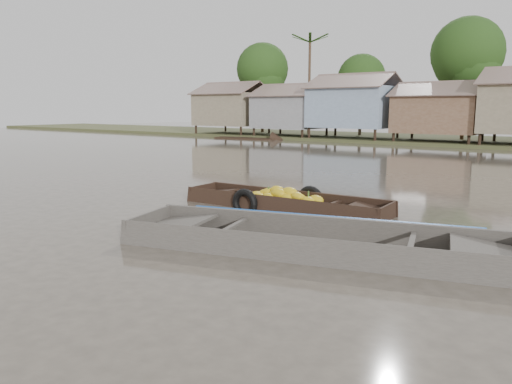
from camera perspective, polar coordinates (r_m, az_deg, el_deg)
The scene contains 3 objects.
ground at distance 10.84m, azimuth -5.16°, elevation -4.76°, with size 120.00×120.00×0.00m, color #4A4338.
banana_boat at distance 13.51m, azimuth 2.93°, elevation -1.12°, with size 5.85×1.66×0.82m.
viewer_boat at distance 9.65m, azimuth 6.87°, elevation -6.24°, with size 7.74×3.86×0.60m.
Camera 1 is at (6.94, -7.89, 2.69)m, focal length 35.00 mm.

